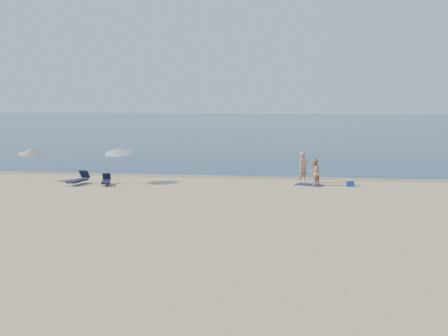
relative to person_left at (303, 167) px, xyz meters
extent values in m
plane|color=tan|center=(-3.67, -17.40, -0.97)|extent=(160.00, 160.00, 0.00)
cube|color=#0C2348|center=(-3.67, 82.60, -0.96)|extent=(240.00, 160.00, 0.01)
cube|color=#847254|center=(-3.67, 2.00, -0.96)|extent=(240.00, 1.60, 0.00)
imported|color=tan|center=(0.00, 0.00, 0.00)|extent=(0.82, 0.83, 1.93)
imported|color=tan|center=(0.65, -0.97, -0.17)|extent=(0.91, 0.97, 1.59)
cube|color=#0E1A46|center=(0.38, -0.85, -0.95)|extent=(1.84, 1.40, 0.03)
cube|color=white|center=(2.80, -0.32, -0.83)|extent=(0.36, 0.31, 0.28)
cube|color=#1C4397|center=(2.71, -1.04, -0.80)|extent=(0.50, 0.39, 0.32)
cylinder|color=silver|center=(-11.04, -1.90, 0.01)|extent=(0.08, 0.42, 2.03)
cone|color=white|center=(-11.04, -1.53, 1.01)|extent=(1.96, 1.98, 0.64)
sphere|color=silver|center=(-11.04, -1.53, 1.19)|extent=(0.06, 0.06, 0.06)
cylinder|color=silver|center=(-16.76, -1.72, -0.05)|extent=(0.10, 0.31, 1.91)
cone|color=beige|center=(-16.76, -1.45, 0.89)|extent=(1.91, 1.93, 0.53)
sphere|color=silver|center=(-16.76, -1.45, 1.06)|extent=(0.06, 0.06, 0.06)
cube|color=#121733|center=(-13.31, -2.64, -0.73)|extent=(0.86, 1.69, 0.11)
cube|color=#121733|center=(-13.17, -1.84, -0.43)|extent=(0.65, 0.49, 0.52)
cylinder|color=#A5A5AD|center=(-13.08, -2.68, -0.85)|extent=(0.03, 0.03, 0.24)
cube|color=black|center=(-11.53, -2.63, -0.77)|extent=(0.84, 1.42, 0.09)
cube|color=black|center=(-11.72, -1.99, -0.52)|extent=(0.56, 0.45, 0.43)
cylinder|color=#A5A5AD|center=(-11.34, -2.57, -0.87)|extent=(0.03, 0.03, 0.20)
camera|label=1|loc=(-0.05, -34.08, 4.12)|focal=45.00mm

